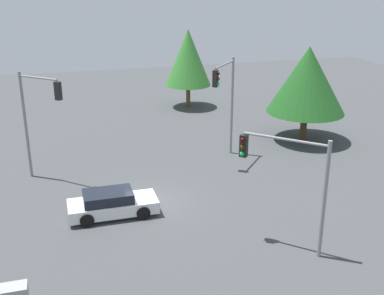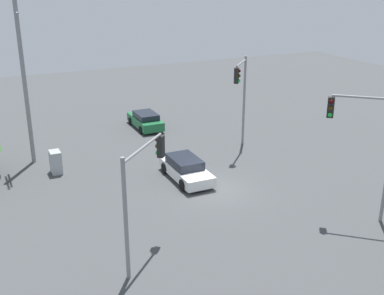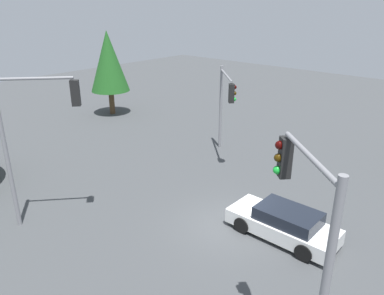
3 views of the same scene
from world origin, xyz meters
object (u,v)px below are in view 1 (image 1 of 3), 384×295
object	(u,v)px
traffic_signal_main	(226,93)
traffic_signal_aux	(38,109)
sedan_white	(112,204)
traffic_signal_cross	(288,171)

from	to	relation	value
traffic_signal_main	traffic_signal_aux	bearing A→B (deg)	-47.63
sedan_white	traffic_signal_cross	world-z (taller)	traffic_signal_cross
sedan_white	traffic_signal_main	distance (m)	11.24
traffic_signal_main	sedan_white	bearing A→B (deg)	-13.05
traffic_signal_main	traffic_signal_cross	size ratio (longest dim) A/B	1.23
sedan_white	traffic_signal_main	world-z (taller)	traffic_signal_main
sedan_white	traffic_signal_cross	distance (m)	9.59
traffic_signal_cross	traffic_signal_aux	distance (m)	15.55
traffic_signal_cross	traffic_signal_aux	xyz separation A→B (m)	(-10.64, 11.31, 0.66)
traffic_signal_cross	traffic_signal_aux	size ratio (longest dim) A/B	0.83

